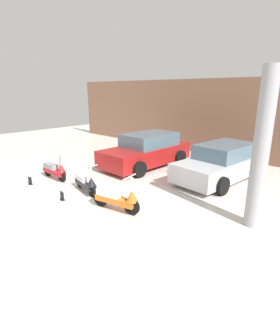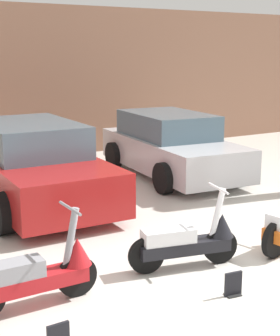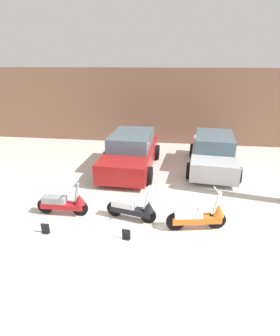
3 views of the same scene
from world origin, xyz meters
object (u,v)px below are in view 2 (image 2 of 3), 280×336
at_px(scooter_front_left, 37,273).
at_px(scooter_front_right, 189,240).
at_px(car_rear_left, 33,165).
at_px(car_rear_center, 171,146).
at_px(placard_near_right_scooter, 233,285).

bearing_deg(scooter_front_left, scooter_front_right, -0.39).
bearing_deg(car_rear_left, car_rear_center, 100.29).
relative_size(scooter_front_right, car_rear_left, 0.34).
distance_m(scooter_front_left, car_rear_center, 5.90).
xyz_separation_m(car_rear_center, placard_near_right_scooter, (-2.49, -4.84, -0.50)).
height_order(car_rear_center, placard_near_right_scooter, car_rear_center).
distance_m(scooter_front_left, placard_near_right_scooter, 2.02).
bearing_deg(car_rear_left, scooter_front_right, 11.88).
bearing_deg(car_rear_center, scooter_front_right, -26.33).
relative_size(scooter_front_right, car_rear_center, 0.35).
bearing_deg(scooter_front_left, placard_near_right_scooter, -24.77).
relative_size(car_rear_center, placard_near_right_scooter, 14.93).
height_order(scooter_front_right, car_rear_left, car_rear_left).
xyz_separation_m(scooter_front_left, car_rear_center, (4.32, 4.01, 0.26)).
height_order(car_rear_left, car_rear_center, car_rear_left).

